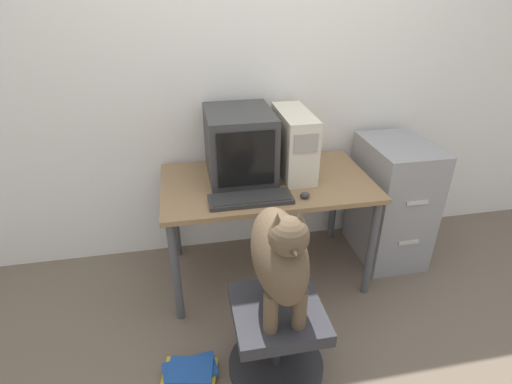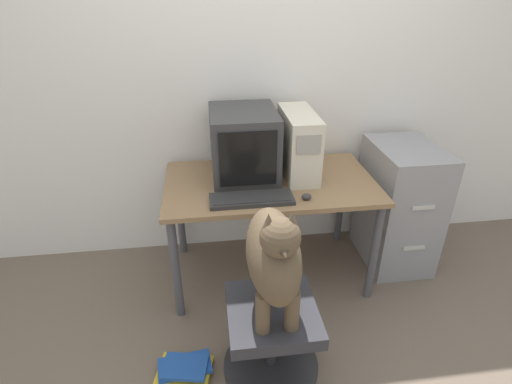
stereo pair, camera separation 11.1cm
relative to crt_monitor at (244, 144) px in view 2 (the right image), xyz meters
The scene contains 11 objects.
ground_plane 1.05m from the crt_monitor, 72.83° to the right, with size 12.00×12.00×0.00m, color #6B5B4C.
wall_back 0.52m from the crt_monitor, 65.00° to the left, with size 8.00×0.05×2.60m.
desk 0.35m from the crt_monitor, 37.36° to the right, with size 1.29×0.74×0.71m.
crt_monitor is the anchor object (origin of this frame).
pc_tower 0.34m from the crt_monitor, ahead, with size 0.19×0.48×0.40m.
keyboard 0.40m from the crt_monitor, 89.22° to the right, with size 0.47×0.17×0.03m.
computer_mouse 0.52m from the crt_monitor, 49.94° to the right, with size 0.06×0.04×0.04m.
office_chair 1.13m from the crt_monitor, 87.62° to the right, with size 0.50×0.50×0.43m.
dog 0.91m from the crt_monitor, 87.63° to the right, with size 0.24×0.53×0.61m.
filing_cabinet 1.17m from the crt_monitor, ahead, with size 0.41×0.58×0.86m.
book_stack_floor 1.30m from the crt_monitor, 115.30° to the right, with size 0.31×0.26×0.08m.
Camera 2 is at (-0.38, -1.80, 1.82)m, focal length 28.00 mm.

